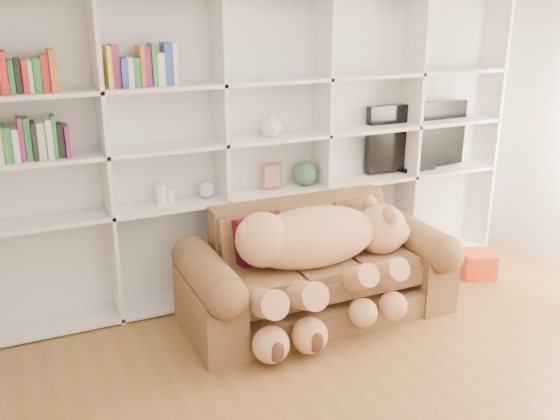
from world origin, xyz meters
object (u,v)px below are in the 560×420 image
teddy_bear (319,252)px  gift_box (477,264)px  tv (416,137)px  sofa (315,275)px

teddy_bear → gift_box: 1.78m
gift_box → tv: 1.26m
gift_box → tv: (-0.29, 0.63, 1.05)m
tv → teddy_bear: bearing=-149.8°
sofa → teddy_bear: teddy_bear is taller
sofa → gift_box: sofa is taller
sofa → gift_box: bearing=0.7°
sofa → teddy_bear: 0.33m
teddy_bear → gift_box: bearing=1.4°
sofa → tv: tv is taller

